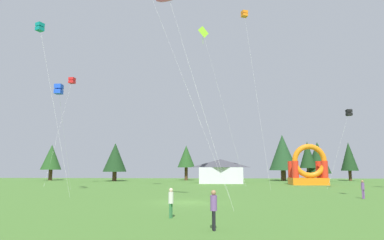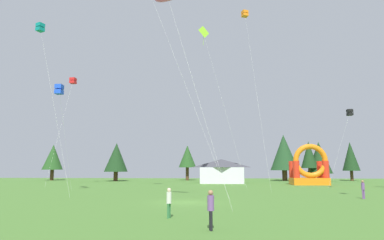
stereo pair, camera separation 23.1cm
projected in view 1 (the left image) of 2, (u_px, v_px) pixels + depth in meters
name	position (u px, v px, depth m)	size (l,w,h in m)	color
ground_plane	(186.00, 203.00, 26.19)	(120.00, 120.00, 0.00)	#47752D
kite_blue_box	(59.00, 89.00, 37.40)	(0.78, 4.99, 12.13)	blue
kite_black_box	(349.00, 113.00, 41.32)	(3.66, 0.66, 9.97)	black
kite_red_box	(72.00, 81.00, 54.92)	(1.07, 6.61, 17.61)	red
kite_teal_box	(40.00, 27.00, 35.60)	(5.81, 2.88, 18.25)	#0C7F7A
kite_lime_diamond	(203.00, 34.00, 45.56)	(6.23, 1.25, 21.85)	#8CD826
kite_orange_box	(244.00, 15.00, 44.73)	(2.40, 5.43, 23.84)	orange
person_midfield	(171.00, 200.00, 18.20)	(0.37, 0.37, 1.63)	#33723F
person_near_camera	(363.00, 188.00, 29.45)	(0.37, 0.37, 1.63)	#724C8C
person_left_edge	(214.00, 206.00, 14.65)	(0.35, 0.35, 1.76)	black
inflatable_orange_dome	(308.00, 171.00, 52.93)	(5.62, 3.77, 6.51)	orange
festival_tent	(221.00, 171.00, 57.87)	(7.50, 3.83, 4.22)	silver
tree_row_0	(51.00, 157.00, 72.25)	(4.36, 4.36, 7.76)	#4C331E
tree_row_1	(115.00, 157.00, 68.14)	(4.82, 4.82, 7.81)	#4C331E
tree_row_2	(186.00, 157.00, 72.24)	(3.83, 3.83, 7.59)	#4C331E
tree_row_3	(283.00, 153.00, 70.09)	(5.79, 5.79, 9.72)	#4C331E
tree_row_4	(308.00, 155.00, 68.14)	(3.37, 3.37, 8.16)	#4C331E
tree_row_5	(318.00, 158.00, 68.48)	(5.08, 5.08, 8.04)	#4C331E
tree_row_6	(349.00, 156.00, 69.86)	(3.46, 3.46, 8.14)	#4C331E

